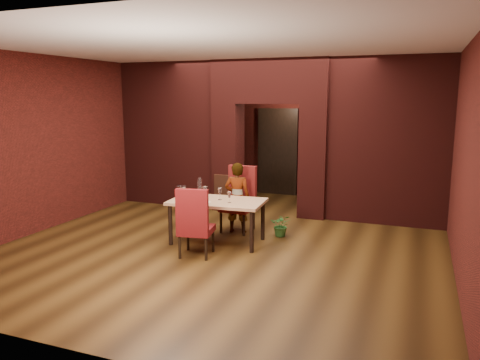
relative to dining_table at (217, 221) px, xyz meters
The scene contains 25 objects.
floor 0.52m from the dining_table, 60.35° to the left, with size 8.00×8.00×0.00m, color #472E11.
ceiling 2.86m from the dining_table, 60.35° to the left, with size 7.00×8.00×0.04m, color silver.
wall_back 4.50m from the dining_table, 87.57° to the left, with size 7.00×0.04×3.20m, color maroon.
wall_front 3.88m from the dining_table, 87.14° to the right, with size 7.00×0.04×3.20m, color maroon.
wall_left 3.55m from the dining_table, behind, with size 0.04×8.00×3.20m, color maroon.
wall_right 3.90m from the dining_table, ahead, with size 0.04×8.00×3.20m, color maroon.
pillar_left 2.57m from the dining_table, 108.27° to the left, with size 0.55×0.55×2.30m, color maroon.
pillar_right 2.70m from the dining_table, 63.98° to the left, with size 0.55×0.55×2.30m, color maroon.
lintel 3.33m from the dining_table, 85.48° to the left, with size 2.45×0.55×0.90m, color maroon.
wing_wall_left 3.42m from the dining_table, 133.18° to the left, with size 2.27×0.35×3.20m, color maroon.
wing_wall_right 3.66m from the dining_table, 42.37° to the left, with size 2.27×0.35×3.20m, color maroon.
vent_panel 2.18m from the dining_table, 110.71° to the left, with size 0.40×0.03×0.50m, color brown.
rear_door 4.32m from the dining_table, 92.91° to the left, with size 0.90×0.08×2.10m, color black.
rear_door_frame 4.28m from the dining_table, 92.94° to the left, with size 1.02×0.04×2.22m, color black.
dining_table is the anchor object (origin of this frame).
chair_far 0.79m from the dining_table, 84.56° to the left, with size 0.54×0.54×1.19m, color maroon.
chair_near 0.75m from the dining_table, 92.52° to the right, with size 0.50×0.50×1.09m, color maroon.
person_seated 0.74m from the dining_table, 81.89° to the left, with size 0.47×0.31×1.29m, color beige.
wine_glass_a 0.53m from the dining_table, behind, with size 0.09×0.09×0.21m, color white, non-canonical shape.
wine_glass_b 0.47m from the dining_table, 56.06° to the left, with size 0.08×0.08×0.20m, color silver, non-canonical shape.
wine_glass_c 0.54m from the dining_table, 20.60° to the right, with size 0.07×0.07×0.18m, color white, non-canonical shape.
tasting_sheet 0.49m from the dining_table, 126.60° to the right, with size 0.29×0.21×0.00m, color white.
wine_bucket 0.80m from the dining_table, behind, with size 0.17×0.17×0.20m, color #B5B5BD.
water_bottle 0.68m from the dining_table, 158.67° to the left, with size 0.08×0.08×0.34m, color white.
potted_plant 1.18m from the dining_table, 38.07° to the left, with size 0.36×0.31×0.40m, color #2B6627.
Camera 1 is at (2.94, -7.33, 2.44)m, focal length 35.00 mm.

